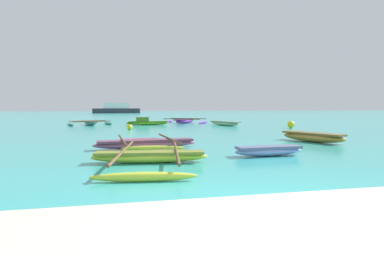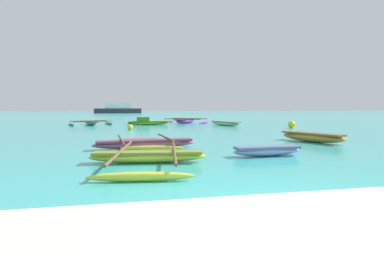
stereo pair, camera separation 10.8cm
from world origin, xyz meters
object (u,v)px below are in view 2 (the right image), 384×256
object	(u,v)px
moored_boat_2	(91,123)
moored_boat_3	(267,150)
moored_boat_5	(145,144)
mooring_buoy_0	(292,125)
moored_boat_0	(185,121)
distant_ferry	(118,109)
mooring_buoy_1	(130,127)
moored_boat_6	(312,137)
moored_boat_7	(226,123)
moored_boat_1	(147,122)
moored_boat_4	(148,156)

from	to	relation	value
moored_boat_2	moored_boat_3	xyz separation A→B (m)	(7.59, -17.99, 0.00)
moored_boat_5	mooring_buoy_0	bearing A→B (deg)	33.41
moored_boat_0	distant_ferry	distance (m)	53.31
moored_boat_2	moored_boat_5	distance (m)	15.98
moored_boat_2	mooring_buoy_1	xyz separation A→B (m)	(3.32, -5.99, 0.01)
moored_boat_5	distant_ferry	distance (m)	69.94
moored_boat_6	mooring_buoy_0	bearing A→B (deg)	131.51
moored_boat_3	moored_boat_5	world-z (taller)	moored_boat_5
moored_boat_5	distant_ferry	world-z (taller)	distant_ferry
moored_boat_0	mooring_buoy_0	size ratio (longest dim) A/B	9.01
moored_boat_7	mooring_buoy_1	distance (m)	8.42
mooring_buoy_0	moored_boat_2	bearing A→B (deg)	156.00
moored_boat_1	moored_boat_2	bearing A→B (deg)	168.24
moored_boat_5	mooring_buoy_1	distance (m)	9.52
mooring_buoy_0	distant_ferry	xyz separation A→B (m)	(-14.93, 60.97, 0.82)
moored_boat_3	moored_boat_1	bearing A→B (deg)	97.50
moored_boat_7	distant_ferry	distance (m)	58.20
moored_boat_7	moored_boat_6	bearing A→B (deg)	-22.29
moored_boat_7	mooring_buoy_0	distance (m)	5.42
moored_boat_1	moored_boat_6	bearing A→B (deg)	-69.02
moored_boat_4	moored_boat_0	bearing A→B (deg)	83.98
moored_boat_1	moored_boat_5	size ratio (longest dim) A/B	0.89
moored_boat_0	moored_boat_1	xyz separation A→B (m)	(-3.76, -2.39, 0.03)
moored_boat_5	distant_ferry	xyz separation A→B (m)	(-3.91, 69.82, 0.90)
moored_boat_5	moored_boat_7	distance (m)	14.60
moored_boat_3	mooring_buoy_0	world-z (taller)	mooring_buoy_0
moored_boat_2	distant_ferry	bearing A→B (deg)	157.83
moored_boat_1	moored_boat_6	size ratio (longest dim) A/B	1.24
distant_ferry	moored_boat_0	bearing A→B (deg)	-80.80
moored_boat_6	moored_boat_2	bearing A→B (deg)	-167.06
moored_boat_3	moored_boat_7	xyz separation A→B (m)	(3.52, 15.19, 0.02)
moored_boat_1	moored_boat_5	world-z (taller)	moored_boat_1
moored_boat_0	moored_boat_1	distance (m)	4.45
moored_boat_3	moored_boat_4	size ratio (longest dim) A/B	0.48
moored_boat_6	mooring_buoy_1	bearing A→B (deg)	-162.38
moored_boat_5	moored_boat_3	bearing A→B (deg)	-39.48
moored_boat_0	distant_ferry	world-z (taller)	distant_ferry
moored_boat_3	moored_boat_7	bearing A→B (deg)	75.18
mooring_buoy_1	distant_ferry	bearing A→B (deg)	93.14
moored_boat_7	mooring_buoy_0	size ratio (longest dim) A/B	6.66
moored_boat_4	distant_ferry	bearing A→B (deg)	100.08
moored_boat_2	mooring_buoy_1	distance (m)	6.85
moored_boat_3	moored_boat_6	world-z (taller)	moored_boat_6
distant_ferry	moored_boat_6	bearing A→B (deg)	-80.79
moored_boat_4	moored_boat_7	xyz separation A→B (m)	(7.25, 15.59, 0.03)
moored_boat_2	mooring_buoy_0	size ratio (longest dim) A/B	7.55
mooring_buoy_0	moored_boat_7	bearing A→B (deg)	134.78
moored_boat_3	distant_ferry	distance (m)	72.72
moored_boat_7	moored_boat_3	bearing A→B (deg)	-35.89
moored_boat_1	mooring_buoy_1	size ratio (longest dim) A/B	10.32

